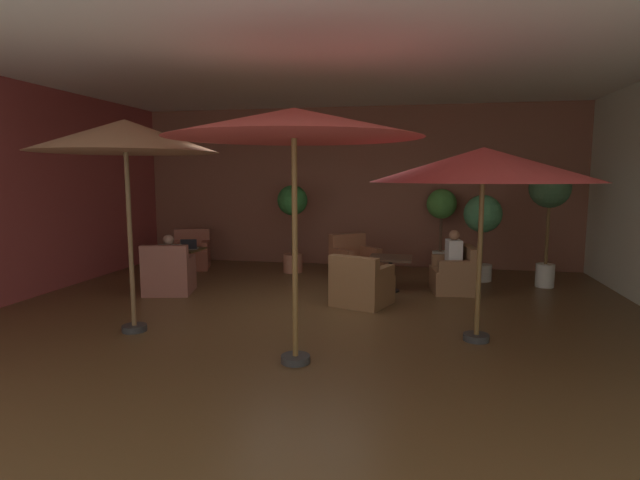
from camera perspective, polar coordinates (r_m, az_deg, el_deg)
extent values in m
cube|color=brown|center=(7.29, -0.69, -8.95)|extent=(9.92, 9.06, 0.02)
cube|color=brown|center=(11.43, 3.92, 6.01)|extent=(9.92, 0.08, 3.54)
cube|color=#953A38|center=(9.34, -31.85, 4.62)|extent=(0.08, 9.06, 3.54)
cube|color=white|center=(7.16, -0.74, 19.73)|extent=(9.92, 9.06, 0.06)
cylinder|color=black|center=(10.29, -15.08, -4.25)|extent=(0.32, 0.32, 0.02)
cylinder|color=black|center=(10.24, -15.13, -2.74)|extent=(0.07, 0.07, 0.57)
cube|color=#3C3216|center=(10.19, -15.19, -1.05)|extent=(0.70, 0.70, 0.03)
cube|color=#8D5244|center=(9.17, -16.64, -4.45)|extent=(0.93, 0.93, 0.42)
cube|color=#8D5244|center=(8.81, -17.22, -2.06)|extent=(0.79, 0.35, 0.46)
cube|color=#8D5244|center=(9.24, -18.58, -2.46)|extent=(0.27, 0.62, 0.21)
cube|color=#8D5244|center=(9.08, -14.69, -2.48)|extent=(0.27, 0.62, 0.21)
cube|color=brown|center=(11.36, -14.36, -2.12)|extent=(0.95, 0.94, 0.43)
cube|color=brown|center=(11.58, -14.26, 0.19)|extent=(0.77, 0.39, 0.43)
cube|color=brown|center=(11.24, -12.88, -0.59)|extent=(0.32, 0.59, 0.19)
cube|color=brown|center=(11.31, -15.98, -0.64)|extent=(0.32, 0.59, 0.19)
cylinder|color=black|center=(9.04, 7.92, -5.66)|extent=(0.33, 0.33, 0.02)
cylinder|color=black|center=(8.98, 7.96, -3.95)|extent=(0.07, 0.07, 0.57)
cube|color=#453022|center=(8.93, 7.99, -2.03)|extent=(0.75, 0.75, 0.03)
cube|color=brown|center=(9.15, 14.80, -4.44)|extent=(0.81, 0.90, 0.41)
cube|color=brown|center=(9.13, 16.58, -1.95)|extent=(0.26, 0.83, 0.40)
cube|color=brown|center=(8.76, 15.04, -2.94)|extent=(0.57, 0.21, 0.20)
cube|color=brown|center=(9.41, 14.23, -2.21)|extent=(0.57, 0.21, 0.20)
cube|color=brown|center=(9.86, 4.05, -3.38)|extent=(1.09, 1.09, 0.40)
cube|color=brown|center=(10.04, 3.11, -0.63)|extent=(0.69, 0.63, 0.48)
cube|color=brown|center=(9.96, 5.74, -1.45)|extent=(0.49, 0.54, 0.23)
cube|color=brown|center=(9.60, 2.61, -1.75)|extent=(0.49, 0.54, 0.23)
cube|color=brown|center=(8.03, 4.82, -5.73)|extent=(1.02, 1.01, 0.45)
cube|color=brown|center=(7.68, 3.83, -3.23)|extent=(0.81, 0.44, 0.36)
cube|color=brown|center=(8.15, 2.89, -3.25)|extent=(0.34, 0.61, 0.18)
cube|color=brown|center=(7.86, 7.15, -3.70)|extent=(0.34, 0.61, 0.18)
cylinder|color=#2D2D2D|center=(6.64, 17.27, -10.48)|extent=(0.32, 0.32, 0.08)
cylinder|color=brown|center=(6.40, 17.65, -0.89)|extent=(0.06, 0.06, 2.32)
cone|color=#C43E3D|center=(6.34, 18.01, 8.11)|extent=(2.70, 2.70, 0.41)
cylinder|color=#2D2D2D|center=(5.66, -2.79, -13.31)|extent=(0.32, 0.32, 0.08)
cylinder|color=brown|center=(5.34, -2.87, -0.17)|extent=(0.06, 0.06, 2.67)
cone|color=#C4423D|center=(5.32, -2.96, 13.10)|extent=(2.68, 2.68, 0.31)
cylinder|color=#2D2D2D|center=(7.15, -20.27, -9.34)|extent=(0.32, 0.32, 0.08)
cylinder|color=brown|center=(6.90, -20.75, 1.08)|extent=(0.06, 0.06, 2.68)
cone|color=#A27151|center=(6.88, -21.21, 10.95)|extent=(2.32, 2.32, 0.41)
cylinder|color=silver|center=(10.12, 24.12, -3.68)|extent=(0.33, 0.33, 0.42)
cylinder|color=brown|center=(10.01, 24.34, 0.55)|extent=(0.06, 0.06, 1.08)
sphere|color=#325434|center=(9.96, 24.60, 5.39)|extent=(0.72, 0.72, 0.72)
cylinder|color=#A9684D|center=(10.64, -3.09, -2.63)|extent=(0.40, 0.40, 0.39)
cylinder|color=brown|center=(10.55, -3.11, 0.72)|extent=(0.06, 0.06, 0.86)
sphere|color=#29662D|center=(10.49, -3.14, 4.52)|extent=(0.63, 0.63, 0.63)
cylinder|color=silver|center=(10.28, 17.71, -3.53)|extent=(0.42, 0.42, 0.31)
cylinder|color=brown|center=(10.20, 17.82, -0.78)|extent=(0.06, 0.06, 0.68)
sphere|color=#428452|center=(10.14, 17.96, 2.84)|extent=(0.72, 0.72, 0.72)
cylinder|color=silver|center=(11.07, 13.42, -2.33)|extent=(0.33, 0.33, 0.42)
cylinder|color=brown|center=(10.99, 13.51, 0.68)|extent=(0.06, 0.06, 0.74)
sphere|color=#488F3A|center=(10.94, 13.61, 4.00)|extent=(0.63, 0.63, 0.63)
cube|color=#546C5E|center=(9.10, -16.74, -1.86)|extent=(0.43, 0.32, 0.42)
sphere|color=#825E4C|center=(9.06, -16.81, -0.01)|extent=(0.19, 0.19, 0.19)
cube|color=silver|center=(9.07, 14.89, -1.58)|extent=(0.28, 0.40, 0.51)
sphere|color=#8B5E42|center=(9.02, 14.96, 0.53)|extent=(0.18, 0.18, 0.18)
cylinder|color=white|center=(10.13, -14.81, -0.68)|extent=(0.08, 0.08, 0.11)
cube|color=#9EA0A5|center=(10.16, -14.53, -0.93)|extent=(0.36, 0.30, 0.01)
cube|color=black|center=(10.04, -14.66, -0.45)|extent=(0.30, 0.09, 0.19)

